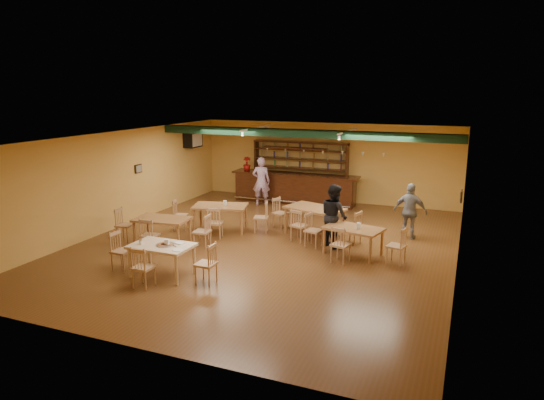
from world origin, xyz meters
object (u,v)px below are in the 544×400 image
at_px(bar_counter, 294,188).
at_px(dining_table_b, 314,221).
at_px(dining_table_c, 163,231).
at_px(near_table, 162,260).
at_px(patron_right_a, 334,215).
at_px(dining_table_a, 220,218).
at_px(patron_bar, 261,181).
at_px(dining_table_d, 353,241).

distance_m(bar_counter, dining_table_b, 4.21).
distance_m(dining_table_c, near_table, 2.46).
relative_size(dining_table_b, patron_right_a, 0.96).
distance_m(dining_table_a, patron_bar, 3.62).
relative_size(dining_table_a, patron_bar, 0.89).
bearing_deg(dining_table_b, patron_right_a, -27.69).
distance_m(patron_bar, patron_right_a, 5.29).
bearing_deg(patron_bar, dining_table_c, 67.27).
distance_m(bar_counter, dining_table_a, 4.48).
height_order(dining_table_d, patron_right_a, patron_right_a).
xyz_separation_m(bar_counter, dining_table_a, (-0.84, -4.40, -0.16)).
distance_m(near_table, patron_bar, 7.43).
height_order(bar_counter, dining_table_a, bar_counter).
xyz_separation_m(dining_table_b, patron_right_a, (0.80, -0.80, 0.45)).
distance_m(near_table, patron_right_a, 4.83).
bearing_deg(patron_right_a, near_table, 94.54).
bearing_deg(patron_bar, near_table, 80.05).
height_order(bar_counter, dining_table_d, bar_counter).
bearing_deg(near_table, dining_table_b, 63.14).
bearing_deg(dining_table_b, dining_table_a, -149.21).
height_order(dining_table_a, near_table, dining_table_a).
relative_size(dining_table_d, patron_bar, 0.81).
xyz_separation_m(bar_counter, dining_table_c, (-1.73, -6.17, -0.19)).
bearing_deg(near_table, patron_bar, 95.52).
height_order(bar_counter, patron_bar, patron_bar).
distance_m(dining_table_b, patron_bar, 4.19).
bearing_deg(dining_table_a, dining_table_d, -24.73).
bearing_deg(dining_table_c, patron_right_a, 13.64).
xyz_separation_m(bar_counter, patron_bar, (-1.02, -0.83, 0.34)).
relative_size(dining_table_a, dining_table_d, 1.09).
xyz_separation_m(dining_table_d, patron_right_a, (-0.66, 0.53, 0.50)).
height_order(dining_table_b, patron_right_a, patron_right_a).
bearing_deg(dining_table_c, dining_table_d, 5.72).
xyz_separation_m(dining_table_a, dining_table_c, (-0.89, -1.77, -0.03)).
bearing_deg(dining_table_b, patron_bar, 152.94).
height_order(dining_table_a, patron_bar, patron_bar).
height_order(dining_table_b, patron_bar, patron_bar).
height_order(dining_table_a, dining_table_d, dining_table_a).
relative_size(near_table, patron_right_a, 0.81).
height_order(bar_counter, dining_table_b, bar_counter).
bearing_deg(near_table, dining_table_c, 124.48).
distance_m(dining_table_a, dining_table_d, 4.31).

